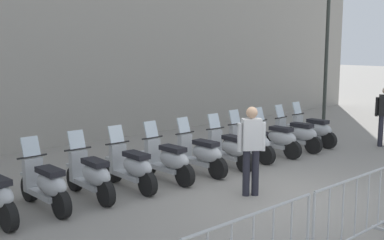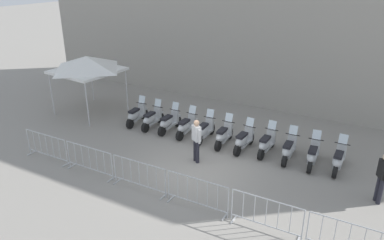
# 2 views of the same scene
# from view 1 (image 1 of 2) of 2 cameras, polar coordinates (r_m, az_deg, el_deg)

# --- Properties ---
(ground_plane) EXTENTS (120.00, 120.00, 0.00)m
(ground_plane) POSITION_cam_1_polar(r_m,az_deg,el_deg) (9.28, 10.44, -9.15)
(ground_plane) COLOR gray
(motorcycle_1) EXTENTS (0.59, 1.72, 1.24)m
(motorcycle_1) POSITION_cam_1_polar(r_m,az_deg,el_deg) (8.66, -17.24, -7.56)
(motorcycle_1) COLOR black
(motorcycle_1) RESTS_ON ground
(motorcycle_2) EXTENTS (0.56, 1.73, 1.24)m
(motorcycle_2) POSITION_cam_1_polar(r_m,az_deg,el_deg) (9.08, -12.11, -6.60)
(motorcycle_2) COLOR black
(motorcycle_2) RESTS_ON ground
(motorcycle_3) EXTENTS (0.56, 1.73, 1.24)m
(motorcycle_3) POSITION_cam_1_polar(r_m,az_deg,el_deg) (9.53, -7.31, -5.74)
(motorcycle_3) COLOR black
(motorcycle_3) RESTS_ON ground
(motorcycle_4) EXTENTS (0.60, 1.72, 1.24)m
(motorcycle_4) POSITION_cam_1_polar(r_m,az_deg,el_deg) (10.04, -2.95, -4.93)
(motorcycle_4) COLOR black
(motorcycle_4) RESTS_ON ground
(motorcycle_5) EXTENTS (0.60, 1.72, 1.24)m
(motorcycle_5) POSITION_cam_1_polar(r_m,az_deg,el_deg) (10.59, 1.04, -4.20)
(motorcycle_5) COLOR black
(motorcycle_5) RESTS_ON ground
(motorcycle_6) EXTENTS (0.56, 1.72, 1.24)m
(motorcycle_6) POSITION_cam_1_polar(r_m,az_deg,el_deg) (11.18, 4.55, -3.53)
(motorcycle_6) COLOR black
(motorcycle_6) RESTS_ON ground
(motorcycle_7) EXTENTS (0.56, 1.73, 1.24)m
(motorcycle_7) POSITION_cam_1_polar(r_m,az_deg,el_deg) (11.94, 7.06, -2.78)
(motorcycle_7) COLOR black
(motorcycle_7) RESTS_ON ground
(motorcycle_8) EXTENTS (0.61, 1.72, 1.24)m
(motorcycle_8) POSITION_cam_1_polar(r_m,az_deg,el_deg) (12.58, 10.09, -2.26)
(motorcycle_8) COLOR black
(motorcycle_8) RESTS_ON ground
(motorcycle_9) EXTENTS (0.65, 1.72, 1.24)m
(motorcycle_9) POSITION_cam_1_polar(r_m,az_deg,el_deg) (13.29, 12.51, -1.74)
(motorcycle_9) COLOR black
(motorcycle_9) RESTS_ON ground
(motorcycle_10) EXTENTS (0.57, 1.73, 1.24)m
(motorcycle_10) POSITION_cam_1_polar(r_m,az_deg,el_deg) (14.07, 14.37, -1.23)
(motorcycle_10) COLOR black
(motorcycle_10) RESTS_ON ground
(barrier_segment_2) EXTENTS (2.10, 0.63, 1.07)m
(barrier_segment_2) POSITION_cam_1_polar(r_m,az_deg,el_deg) (7.12, 19.17, -10.64)
(barrier_segment_2) COLOR #B2B5B7
(barrier_segment_2) RESTS_ON ground
(street_lamp) EXTENTS (0.36, 0.36, 6.09)m
(street_lamp) POSITION_cam_1_polar(r_m,az_deg,el_deg) (16.64, 16.12, 11.26)
(street_lamp) COLOR #2D332D
(street_lamp) RESTS_ON ground
(officer_mid_plaza) EXTENTS (0.50, 0.36, 1.73)m
(officer_mid_plaza) POSITION_cam_1_polar(r_m,az_deg,el_deg) (9.04, 7.19, -3.10)
(officer_mid_plaza) COLOR #23232D
(officer_mid_plaza) RESTS_ON ground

